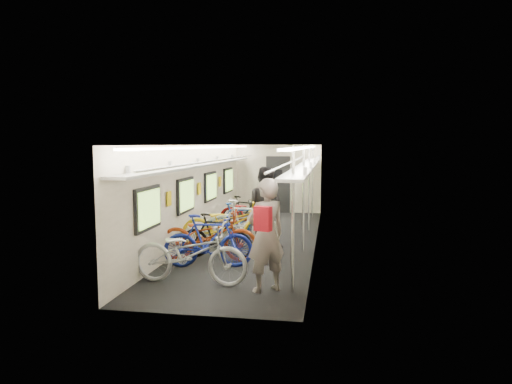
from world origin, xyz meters
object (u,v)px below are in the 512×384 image
(passenger_near, at_px, (266,235))
(passenger_mid, at_px, (265,207))
(backpack, at_px, (263,219))
(bicycle_1, at_px, (208,241))
(bicycle_0, at_px, (190,253))

(passenger_near, bearing_deg, passenger_mid, -118.29)
(passenger_near, xyz_separation_m, backpack, (0.01, -0.41, 0.34))
(bicycle_1, relative_size, passenger_mid, 0.92)
(backpack, bearing_deg, bicycle_1, 147.10)
(bicycle_1, relative_size, backpack, 4.64)
(bicycle_1, height_order, passenger_mid, passenger_mid)
(passenger_near, relative_size, passenger_mid, 0.98)
(bicycle_1, xyz_separation_m, passenger_mid, (0.85, 1.88, 0.42))
(passenger_near, relative_size, backpack, 4.93)
(passenger_mid, bearing_deg, bicycle_0, 93.40)
(bicycle_0, distance_m, passenger_mid, 3.12)
(bicycle_0, distance_m, bicycle_1, 1.08)
(bicycle_1, xyz_separation_m, passenger_near, (1.32, -1.26, 0.41))
(passenger_near, bearing_deg, bicycle_1, -80.41)
(passenger_near, xyz_separation_m, passenger_mid, (-0.48, 3.13, 0.02))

